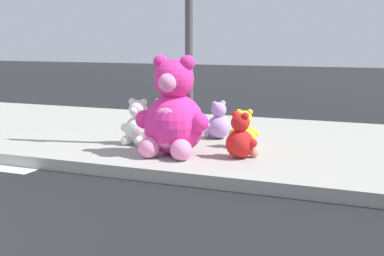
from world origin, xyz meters
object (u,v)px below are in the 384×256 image
sign_pole (189,21)px  plush_yellow (244,132)px  plush_brown (160,122)px  plush_white (138,126)px  plush_red (241,139)px  plush_pink_large (173,115)px  plush_lavender (218,123)px

sign_pole → plush_yellow: size_ratio=6.08×
plush_brown → plush_white: bearing=-96.1°
plush_brown → plush_red: bearing=-29.2°
plush_red → sign_pole: bearing=153.8°
plush_brown → plush_yellow: size_ratio=1.11×
sign_pole → plush_white: bearing=-167.9°
sign_pole → plush_yellow: sign_pole is taller
sign_pole → plush_red: size_ratio=5.51×
plush_pink_large → plush_yellow: plush_pink_large is taller
plush_red → plush_yellow: bearing=103.7°
plush_pink_large → plush_white: bearing=150.0°
plush_pink_large → plush_red: (0.85, 0.15, -0.27)m
plush_brown → plush_white: plush_white is taller
sign_pole → plush_lavender: size_ratio=5.67×
plush_lavender → plush_yellow: bearing=-40.7°
plush_red → plush_white: 1.62m
plush_pink_large → plush_yellow: 1.10m
sign_pole → plush_pink_large: 1.33m
plush_lavender → plush_pink_large: bearing=-96.6°
plush_lavender → plush_yellow: (0.55, -0.47, -0.02)m
sign_pole → plush_pink_large: bearing=-87.2°
sign_pole → plush_pink_large: sign_pole is taller
sign_pole → plush_white: sign_pole is taller
plush_pink_large → plush_lavender: 1.31m
plush_pink_large → plush_red: bearing=10.3°
plush_yellow → plush_lavender: bearing=139.3°
plush_yellow → plush_white: size_ratio=0.82×
plush_yellow → plush_red: (0.16, -0.65, 0.02)m
sign_pole → plush_brown: bearing=147.1°
plush_brown → plush_red: 1.76m
plush_yellow → plush_white: 1.49m
plush_lavender → plush_white: (-0.90, -0.84, 0.03)m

